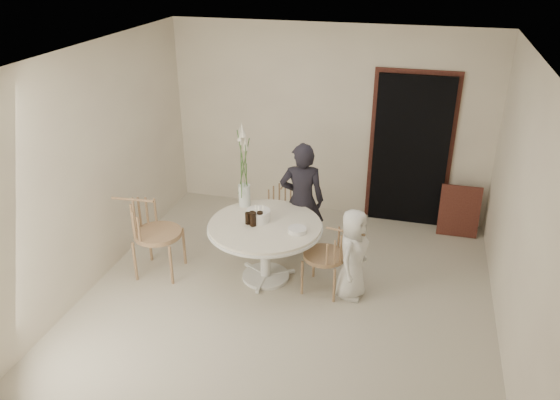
% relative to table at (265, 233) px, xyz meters
% --- Properties ---
extents(ground, '(4.50, 4.50, 0.00)m').
position_rel_table_xyz_m(ground, '(0.35, -0.25, -0.62)').
color(ground, '#BBB4A0').
rests_on(ground, ground).
extents(room_shell, '(4.50, 4.50, 4.50)m').
position_rel_table_xyz_m(room_shell, '(0.35, -0.25, 1.00)').
color(room_shell, white).
rests_on(room_shell, ground).
extents(doorway, '(1.00, 0.10, 2.10)m').
position_rel_table_xyz_m(doorway, '(1.50, 1.94, 0.43)').
color(doorway, black).
rests_on(doorway, ground).
extents(door_trim, '(1.12, 0.03, 2.22)m').
position_rel_table_xyz_m(door_trim, '(1.50, 1.98, 0.49)').
color(door_trim, brown).
rests_on(door_trim, ground).
extents(table, '(1.33, 1.33, 0.73)m').
position_rel_table_xyz_m(table, '(0.00, 0.00, 0.00)').
color(table, white).
rests_on(table, ground).
extents(picture_frame, '(0.53, 0.16, 0.70)m').
position_rel_table_xyz_m(picture_frame, '(2.23, 1.70, -0.26)').
color(picture_frame, brown).
rests_on(picture_frame, ground).
extents(chair_far, '(0.44, 0.48, 0.77)m').
position_rel_table_xyz_m(chair_far, '(-0.05, 1.02, -0.12)').
color(chair_far, '#9E7F56').
rests_on(chair_far, ground).
extents(chair_right, '(0.54, 0.50, 0.83)m').
position_rel_table_xyz_m(chair_right, '(0.82, -0.07, -0.08)').
color(chair_right, '#9E7F56').
rests_on(chair_right, ground).
extents(chair_left, '(0.61, 0.57, 0.97)m').
position_rel_table_xyz_m(chair_left, '(-1.40, -0.21, 0.01)').
color(chair_left, '#9E7F56').
rests_on(chair_left, ground).
extents(girl, '(0.61, 0.46, 1.51)m').
position_rel_table_xyz_m(girl, '(0.28, 0.65, 0.14)').
color(girl, black).
rests_on(girl, ground).
extents(boy, '(0.44, 0.58, 1.07)m').
position_rel_table_xyz_m(boy, '(1.03, -0.08, -0.08)').
color(boy, silver).
rests_on(boy, ground).
extents(birthday_cake, '(0.27, 0.27, 0.18)m').
position_rel_table_xyz_m(birthday_cake, '(-0.10, 0.06, 0.18)').
color(birthday_cake, white).
rests_on(birthday_cake, table).
extents(cola_tumbler_a, '(0.08, 0.08, 0.14)m').
position_rel_table_xyz_m(cola_tumbler_a, '(-0.15, -0.02, 0.19)').
color(cola_tumbler_a, black).
rests_on(cola_tumbler_a, table).
extents(cola_tumbler_b, '(0.10, 0.10, 0.17)m').
position_rel_table_xyz_m(cola_tumbler_b, '(-0.12, -0.07, 0.20)').
color(cola_tumbler_b, black).
rests_on(cola_tumbler_b, table).
extents(cola_tumbler_c, '(0.08, 0.08, 0.14)m').
position_rel_table_xyz_m(cola_tumbler_c, '(-0.19, -0.04, 0.18)').
color(cola_tumbler_c, black).
rests_on(cola_tumbler_c, table).
extents(cola_tumbler_d, '(0.07, 0.07, 0.15)m').
position_rel_table_xyz_m(cola_tumbler_d, '(-0.06, -0.01, 0.19)').
color(cola_tumbler_d, black).
rests_on(cola_tumbler_d, table).
extents(plate_stack, '(0.27, 0.27, 0.05)m').
position_rel_table_xyz_m(plate_stack, '(0.40, -0.10, 0.14)').
color(plate_stack, white).
rests_on(plate_stack, table).
extents(flower_vase, '(0.14, 0.14, 1.06)m').
position_rel_table_xyz_m(flower_vase, '(-0.38, 0.40, 0.52)').
color(flower_vase, silver).
rests_on(flower_vase, table).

